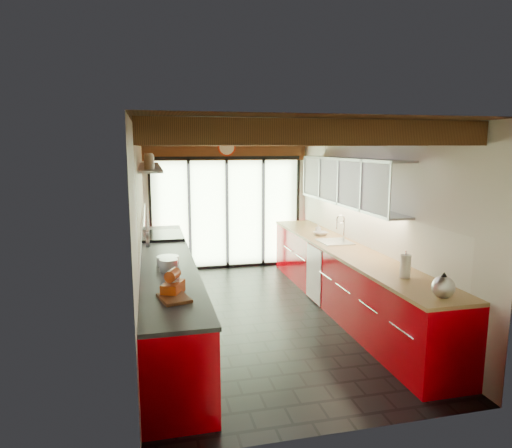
# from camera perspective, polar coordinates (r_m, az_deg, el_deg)

# --- Properties ---
(ground) EXTENTS (5.50, 5.50, 0.00)m
(ground) POSITION_cam_1_polar(r_m,az_deg,el_deg) (6.57, 0.51, -11.40)
(ground) COLOR black
(ground) RESTS_ON ground
(room_shell) EXTENTS (5.50, 5.50, 5.50)m
(room_shell) POSITION_cam_1_polar(r_m,az_deg,el_deg) (6.18, 0.54, 3.08)
(room_shell) COLOR silver
(room_shell) RESTS_ON ground
(ceiling_beams) EXTENTS (3.14, 5.06, 4.90)m
(ceiling_beams) POSITION_cam_1_polar(r_m,az_deg,el_deg) (6.50, -0.26, 10.54)
(ceiling_beams) COLOR #593316
(ceiling_beams) RESTS_ON ground
(glass_door) EXTENTS (2.95, 0.10, 2.90)m
(glass_door) POSITION_cam_1_polar(r_m,az_deg,el_deg) (8.80, -3.67, 5.06)
(glass_door) COLOR #C6EAAD
(glass_door) RESTS_ON ground
(left_counter) EXTENTS (0.68, 5.00, 0.92)m
(left_counter) POSITION_cam_1_polar(r_m,az_deg,el_deg) (6.26, -11.02, -8.21)
(left_counter) COLOR #B90008
(left_counter) RESTS_ON ground
(range_stove) EXTENTS (0.66, 0.90, 0.97)m
(range_stove) POSITION_cam_1_polar(r_m,az_deg,el_deg) (7.65, -11.48, -4.86)
(range_stove) COLOR silver
(range_stove) RESTS_ON ground
(right_counter) EXTENTS (0.68, 5.00, 0.92)m
(right_counter) POSITION_cam_1_polar(r_m,az_deg,el_deg) (6.83, 11.03, -6.69)
(right_counter) COLOR #B90008
(right_counter) RESTS_ON ground
(sink_assembly) EXTENTS (0.45, 0.52, 0.43)m
(sink_assembly) POSITION_cam_1_polar(r_m,az_deg,el_deg) (7.07, 9.93, -1.93)
(sink_assembly) COLOR silver
(sink_assembly) RESTS_ON right_counter
(upper_cabinets_right) EXTENTS (0.34, 3.00, 3.00)m
(upper_cabinets_right) POSITION_cam_1_polar(r_m,az_deg,el_deg) (6.91, 11.56, 5.22)
(upper_cabinets_right) COLOR silver
(upper_cabinets_right) RESTS_ON ground
(left_wall_fixtures) EXTENTS (0.28, 2.60, 0.96)m
(left_wall_fixtures) POSITION_cam_1_polar(r_m,az_deg,el_deg) (6.16, -13.30, 4.59)
(left_wall_fixtures) COLOR silver
(left_wall_fixtures) RESTS_ON ground
(stand_mixer) EXTENTS (0.26, 0.32, 0.26)m
(stand_mixer) POSITION_cam_1_polar(r_m,az_deg,el_deg) (4.61, -10.36, -7.38)
(stand_mixer) COLOR #C03F0F
(stand_mixer) RESTS_ON left_counter
(pot_large) EXTENTS (0.26, 0.26, 0.14)m
(pot_large) POSITION_cam_1_polar(r_m,az_deg,el_deg) (5.46, -10.84, -5.06)
(pot_large) COLOR silver
(pot_large) RESTS_ON left_counter
(pot_small) EXTENTS (0.34, 0.34, 0.11)m
(pot_small) POSITION_cam_1_polar(r_m,az_deg,el_deg) (5.75, -10.97, -4.49)
(pot_small) COLOR silver
(pot_small) RESTS_ON left_counter
(cutting_board) EXTENTS (0.33, 0.41, 0.03)m
(cutting_board) POSITION_cam_1_polar(r_m,az_deg,el_deg) (4.47, -10.20, -9.09)
(cutting_board) COLOR brown
(cutting_board) RESTS_ON left_counter
(kettle) EXTENTS (0.26, 0.29, 0.26)m
(kettle) POSITION_cam_1_polar(r_m,az_deg,el_deg) (4.80, 22.37, -7.15)
(kettle) COLOR silver
(kettle) RESTS_ON right_counter
(paper_towel) EXTENTS (0.14, 0.14, 0.31)m
(paper_towel) POSITION_cam_1_polar(r_m,az_deg,el_deg) (5.33, 18.17, -5.08)
(paper_towel) COLOR white
(paper_towel) RESTS_ON right_counter
(soap_bottle) EXTENTS (0.08, 0.08, 0.16)m
(soap_bottle) POSITION_cam_1_polar(r_m,az_deg,el_deg) (7.69, 7.79, -0.62)
(soap_bottle) COLOR silver
(soap_bottle) RESTS_ON right_counter
(bowl) EXTENTS (0.27, 0.27, 0.05)m
(bowl) POSITION_cam_1_polar(r_m,az_deg,el_deg) (7.59, 8.09, -1.18)
(bowl) COLOR silver
(bowl) RESTS_ON right_counter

